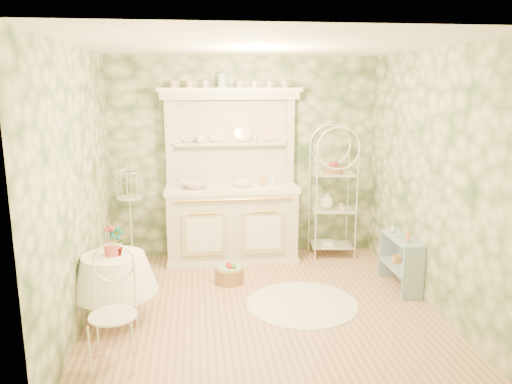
{
  "coord_description": "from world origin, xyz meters",
  "views": [
    {
      "loc": [
        -0.66,
        -4.92,
        2.33
      ],
      "look_at": [
        0.0,
        0.5,
        1.15
      ],
      "focal_mm": 35.0,
      "sensor_mm": 36.0,
      "label": 1
    }
  ],
  "objects": [
    {
      "name": "bakers_rack",
      "position": [
        1.18,
        1.53,
        0.86
      ],
      "size": [
        0.58,
        0.44,
        1.73
      ],
      "primitive_type": "cube",
      "rotation": [
        0.0,
        0.0,
        -0.11
      ],
      "color": "white",
      "rests_on": "floor"
    },
    {
      "name": "bottle_blue",
      "position": [
        1.62,
        0.32,
        0.65
      ],
      "size": [
        0.06,
        0.06,
        0.1
      ],
      "primitive_type": "imported",
      "rotation": [
        0.0,
        0.0,
        -0.26
      ],
      "color": "#A5BCDA",
      "rests_on": "side_shelf"
    },
    {
      "name": "wall_right",
      "position": [
        1.8,
        0.0,
        1.35
      ],
      "size": [
        3.6,
        3.6,
        0.0
      ],
      "primitive_type": "plane",
      "color": "beige",
      "rests_on": "floor"
    },
    {
      "name": "bottle_glass",
      "position": [
        1.63,
        0.51,
        0.65
      ],
      "size": [
        0.09,
        0.09,
        0.1
      ],
      "primitive_type": "imported",
      "rotation": [
        0.0,
        0.0,
        -0.22
      ],
      "color": "silver",
      "rests_on": "side_shelf"
    },
    {
      "name": "side_shelf",
      "position": [
        1.67,
        0.31,
        0.28
      ],
      "size": [
        0.32,
        0.68,
        0.56
      ],
      "primitive_type": "cube",
      "rotation": [
        0.0,
        0.0,
        0.11
      ],
      "color": "#90AAC4",
      "rests_on": "floor"
    },
    {
      "name": "wall_left",
      "position": [
        -1.8,
        0.0,
        1.35
      ],
      "size": [
        3.6,
        3.6,
        0.0
      ],
      "primitive_type": "plane",
      "color": "beige",
      "rests_on": "floor"
    },
    {
      "name": "bowl_floral",
      "position": [
        -0.67,
        1.48,
        1.02
      ],
      "size": [
        0.39,
        0.39,
        0.08
      ],
      "primitive_type": "imported",
      "rotation": [
        0.0,
        0.0,
        -0.2
      ],
      "color": "white",
      "rests_on": "kitchen_dresser"
    },
    {
      "name": "birdcage_stand",
      "position": [
        -1.52,
        1.45,
        0.68
      ],
      "size": [
        0.36,
        0.36,
        1.35
      ],
      "primitive_type": "cube",
      "rotation": [
        0.0,
        0.0,
        -0.14
      ],
      "color": "white",
      "rests_on": "floor"
    },
    {
      "name": "cup_left",
      "position": [
        -0.6,
        1.67,
        1.61
      ],
      "size": [
        0.13,
        0.13,
        0.09
      ],
      "primitive_type": "imported",
      "rotation": [
        0.0,
        0.0,
        0.11
      ],
      "color": "white",
      "rests_on": "kitchen_dresser"
    },
    {
      "name": "round_table",
      "position": [
        -1.48,
        -0.21,
        0.34
      ],
      "size": [
        0.64,
        0.64,
        0.67
      ],
      "primitive_type": "cylinder",
      "rotation": [
        0.0,
        0.0,
        0.04
      ],
      "color": "white",
      "rests_on": "floor"
    },
    {
      "name": "bottle_amber",
      "position": [
        1.66,
        0.14,
        0.68
      ],
      "size": [
        0.07,
        0.07,
        0.16
      ],
      "primitive_type": "imported",
      "rotation": [
        0.0,
        0.0,
        -0.2
      ],
      "color": "#CE8A48",
      "rests_on": "side_shelf"
    },
    {
      "name": "floor",
      "position": [
        0.0,
        0.0,
        0.0
      ],
      "size": [
        3.6,
        3.6,
        0.0
      ],
      "primitive_type": "plane",
      "color": "tan",
      "rests_on": "ground"
    },
    {
      "name": "wall_back",
      "position": [
        0.0,
        1.8,
        1.35
      ],
      "size": [
        3.6,
        3.6,
        0.0
      ],
      "primitive_type": "plane",
      "color": "beige",
      "rests_on": "floor"
    },
    {
      "name": "kitchen_dresser",
      "position": [
        -0.2,
        1.52,
        1.15
      ],
      "size": [
        1.87,
        0.61,
        2.29
      ],
      "primitive_type": "cube",
      "color": "silver",
      "rests_on": "floor"
    },
    {
      "name": "cafe_chair",
      "position": [
        -1.38,
        -0.98,
        0.45
      ],
      "size": [
        0.42,
        0.42,
        0.91
      ],
      "primitive_type": "cube",
      "rotation": [
        0.0,
        0.0,
        0.01
      ],
      "color": "white",
      "rests_on": "floor"
    },
    {
      "name": "ceiling",
      "position": [
        0.0,
        0.0,
        2.7
      ],
      "size": [
        3.6,
        3.6,
        0.0
      ],
      "primitive_type": "plane",
      "color": "white",
      "rests_on": "floor"
    },
    {
      "name": "floor_basket",
      "position": [
        -0.3,
        0.71,
        0.09
      ],
      "size": [
        0.33,
        0.33,
        0.19
      ],
      "primitive_type": "cylinder",
      "rotation": [
        0.0,
        0.0,
        0.14
      ],
      "color": "#A1724F",
      "rests_on": "floor"
    },
    {
      "name": "wall_front",
      "position": [
        0.0,
        -1.8,
        1.35
      ],
      "size": [
        3.6,
        3.6,
        0.0
      ],
      "primitive_type": "plane",
      "color": "beige",
      "rests_on": "floor"
    },
    {
      "name": "cup_right",
      "position": [
        0.12,
        1.68,
        1.61
      ],
      "size": [
        0.11,
        0.11,
        0.1
      ],
      "primitive_type": "imported",
      "rotation": [
        0.0,
        0.0,
        -0.14
      ],
      "color": "white",
      "rests_on": "kitchen_dresser"
    },
    {
      "name": "potted_geranium",
      "position": [
        -1.43,
        -0.23,
        0.85
      ],
      "size": [
        0.16,
        0.11,
        0.28
      ],
      "primitive_type": "imported",
      "rotation": [
        0.0,
        0.0,
        -0.09
      ],
      "color": "#3F7238",
      "rests_on": "round_table"
    },
    {
      "name": "lace_rug",
      "position": [
        0.44,
        0.01,
        0.01
      ],
      "size": [
        1.34,
        1.34,
        0.01
      ],
      "primitive_type": "cylinder",
      "rotation": [
        0.0,
        0.0,
        0.13
      ],
      "color": "white",
      "rests_on": "floor"
    },
    {
      "name": "bowl_white",
      "position": [
        -0.06,
        1.51,
        1.02
      ],
      "size": [
        0.32,
        0.32,
        0.08
      ],
      "primitive_type": "imported",
      "rotation": [
        0.0,
        0.0,
        0.33
      ],
      "color": "white",
      "rests_on": "kitchen_dresser"
    }
  ]
}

